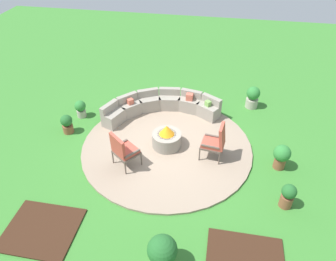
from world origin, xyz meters
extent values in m
plane|color=#387A2D|center=(0.00, 0.00, 0.00)|extent=(24.00, 24.00, 0.00)
cylinder|color=gray|center=(0.00, 0.00, 0.03)|extent=(4.88, 4.88, 0.06)
cube|color=#382114|center=(-2.20, -3.26, 0.02)|extent=(1.56, 1.36, 0.04)
cylinder|color=gray|center=(0.00, 0.00, 0.27)|extent=(0.84, 0.84, 0.42)
cylinder|color=black|center=(0.00, 0.00, 0.45)|extent=(0.54, 0.54, 0.06)
cone|color=orange|center=(0.00, 0.00, 0.62)|extent=(0.44, 0.44, 0.28)
cube|color=gray|center=(1.05, 1.67, 0.28)|extent=(0.83, 0.75, 0.44)
cube|color=gray|center=(1.13, 1.79, 0.62)|extent=(0.68, 0.51, 0.24)
cube|color=gray|center=(0.42, 1.93, 0.28)|extent=(0.78, 0.59, 0.44)
cube|color=gray|center=(0.45, 2.07, 0.62)|extent=(0.72, 0.30, 0.24)
cube|color=gray|center=(-0.26, 1.96, 0.28)|extent=(0.75, 0.54, 0.44)
cube|color=gray|center=(-0.28, 2.10, 0.62)|extent=(0.71, 0.25, 0.24)
cube|color=gray|center=(-0.91, 1.75, 0.28)|extent=(0.83, 0.72, 0.44)
cube|color=gray|center=(-0.98, 1.88, 0.62)|extent=(0.69, 0.47, 0.24)
cube|color=gray|center=(-1.45, 1.33, 0.28)|extent=(0.80, 0.82, 0.44)
cube|color=gray|center=(-1.56, 1.43, 0.62)|extent=(0.59, 0.62, 0.24)
cube|color=gray|center=(-1.82, 0.76, 0.28)|extent=(0.68, 0.82, 0.44)
cube|color=gray|center=(-1.95, 0.82, 0.62)|extent=(0.42, 0.71, 0.24)
cube|color=#BC5B47|center=(-1.42, 1.30, 0.59)|extent=(0.23, 0.23, 0.17)
cube|color=#BC5B47|center=(0.41, 1.88, 0.61)|extent=(0.23, 0.20, 0.22)
cube|color=#70A34C|center=(1.02, 1.63, 0.59)|extent=(0.22, 0.22, 0.17)
cylinder|color=brown|center=(-0.97, -0.56, 0.25)|extent=(0.04, 0.04, 0.38)
cylinder|color=brown|center=(-0.52, -0.91, 0.25)|extent=(0.04, 0.04, 0.38)
cylinder|color=brown|center=(-1.29, -0.98, 0.25)|extent=(0.04, 0.04, 0.38)
cylinder|color=brown|center=(-0.84, -1.32, 0.25)|extent=(0.04, 0.04, 0.38)
cube|color=brown|center=(-0.90, -0.94, 0.47)|extent=(0.82, 0.81, 0.05)
cube|color=#B24738|center=(-0.90, -0.94, 0.54)|extent=(0.75, 0.74, 0.09)
cube|color=#B24738|center=(-1.05, -1.13, 0.80)|extent=(0.50, 0.46, 0.67)
cube|color=brown|center=(-1.12, -0.78, 0.60)|extent=(0.33, 0.41, 0.04)
cube|color=brown|center=(-0.69, -1.11, 0.60)|extent=(0.33, 0.41, 0.04)
cylinder|color=brown|center=(0.98, -0.45, 0.25)|extent=(0.04, 0.04, 0.38)
cylinder|color=brown|center=(1.05, 0.03, 0.25)|extent=(0.04, 0.04, 0.38)
cylinder|color=brown|center=(1.52, -0.53, 0.25)|extent=(0.04, 0.04, 0.38)
cylinder|color=brown|center=(1.58, -0.04, 0.25)|extent=(0.04, 0.04, 0.38)
cube|color=brown|center=(1.28, -0.25, 0.47)|extent=(0.64, 0.60, 0.05)
cube|color=#B24738|center=(1.28, -0.25, 0.54)|extent=(0.59, 0.55, 0.09)
cube|color=#B24738|center=(1.53, -0.28, 0.82)|extent=(0.23, 0.51, 0.67)
cube|color=brown|center=(1.25, -0.48, 0.60)|extent=(0.49, 0.12, 0.04)
cube|color=brown|center=(1.31, -0.02, 0.60)|extent=(0.49, 0.12, 0.04)
cylinder|color=#A89E8E|center=(-3.03, 1.03, 0.12)|extent=(0.29, 0.29, 0.24)
sphere|color=#2D7A33|center=(-3.03, 1.03, 0.40)|extent=(0.36, 0.36, 0.36)
cylinder|color=brown|center=(3.11, -0.29, 0.17)|extent=(0.30, 0.30, 0.33)
sphere|color=#2D7A33|center=(3.11, -0.29, 0.50)|extent=(0.45, 0.45, 0.45)
cylinder|color=brown|center=(3.14, -1.60, 0.16)|extent=(0.30, 0.30, 0.33)
sphere|color=#236028|center=(3.14, -1.60, 0.49)|extent=(0.35, 0.35, 0.35)
cylinder|color=#A89E8E|center=(2.46, 2.61, 0.16)|extent=(0.41, 0.41, 0.32)
sphere|color=#2D7A33|center=(2.46, 2.61, 0.54)|extent=(0.45, 0.45, 0.45)
cylinder|color=#A89E8E|center=(0.58, -3.59, 0.16)|extent=(0.42, 0.42, 0.31)
sphere|color=#236028|center=(0.58, -3.59, 0.54)|extent=(0.59, 0.59, 0.59)
cylinder|color=brown|center=(-3.10, 0.16, 0.13)|extent=(0.32, 0.32, 0.26)
sphere|color=#236028|center=(-3.10, 0.16, 0.43)|extent=(0.36, 0.36, 0.36)
camera|label=1|loc=(1.28, -6.88, 5.97)|focal=33.80mm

